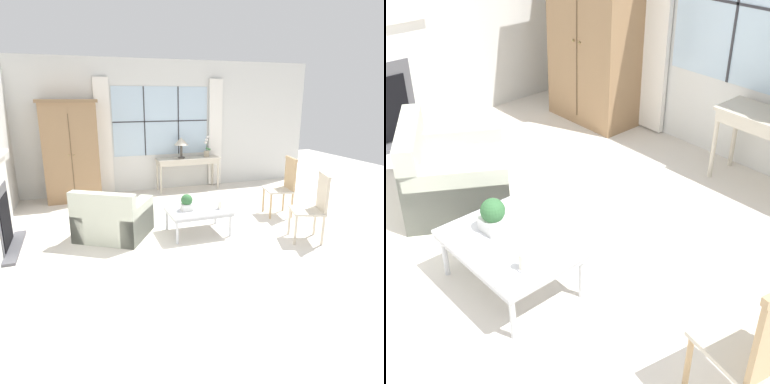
{
  "view_description": "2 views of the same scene",
  "coord_description": "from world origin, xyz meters",
  "views": [
    {
      "loc": [
        -1.82,
        -4.41,
        2.03
      ],
      "look_at": [
        -0.23,
        0.26,
        0.66
      ],
      "focal_mm": 32.0,
      "sensor_mm": 36.0,
      "label": 1
    },
    {
      "loc": [
        2.35,
        -1.37,
        2.57
      ],
      "look_at": [
        0.01,
        0.72,
        0.65
      ],
      "focal_mm": 50.0,
      "sensor_mm": 36.0,
      "label": 2
    }
  ],
  "objects": [
    {
      "name": "ground_plane",
      "position": [
        0.0,
        0.0,
        0.0
      ],
      "size": [
        14.0,
        14.0,
        0.0
      ],
      "primitive_type": "plane",
      "color": "silver"
    },
    {
      "name": "wall_back_windowed",
      "position": [
        0.0,
        3.02,
        1.39
      ],
      "size": [
        7.2,
        0.14,
        2.8
      ],
      "color": "silver",
      "rests_on": "ground_plane"
    },
    {
      "name": "armoire",
      "position": [
        -1.91,
        2.69,
        1.0
      ],
      "size": [
        1.1,
        0.59,
        1.99
      ],
      "color": "#93704C",
      "rests_on": "ground_plane"
    },
    {
      "name": "console_table",
      "position": [
        0.52,
        2.73,
        0.64
      ],
      "size": [
        1.41,
        0.41,
        0.72
      ],
      "color": "beige",
      "rests_on": "ground_plane"
    },
    {
      "name": "table_lamp",
      "position": [
        0.37,
        2.75,
        1.07
      ],
      "size": [
        0.32,
        0.32,
        0.46
      ],
      "color": "#4C4742",
      "rests_on": "console_table"
    },
    {
      "name": "potted_orchid",
      "position": [
        0.97,
        2.76,
        0.89
      ],
      "size": [
        0.16,
        0.12,
        0.48
      ],
      "color": "tan",
      "rests_on": "console_table"
    },
    {
      "name": "armchair_upholstered",
      "position": [
        -1.39,
        0.51,
        0.26
      ],
      "size": [
        1.26,
        1.22,
        0.76
      ],
      "color": "beige",
      "rests_on": "ground_plane"
    },
    {
      "name": "side_chair_wooden",
      "position": [
        1.57,
        0.55,
        0.57
      ],
      "size": [
        0.52,
        0.52,
        1.03
      ],
      "color": "beige",
      "rests_on": "ground_plane"
    },
    {
      "name": "accent_chair_wooden",
      "position": [
        1.35,
        -0.55,
        0.56
      ],
      "size": [
        0.57,
        0.57,
        0.99
      ],
      "color": "beige",
      "rests_on": "ground_plane"
    },
    {
      "name": "coffee_table",
      "position": [
        -0.15,
        0.23,
        0.35
      ],
      "size": [
        0.93,
        0.68,
        0.39
      ],
      "color": "silver",
      "rests_on": "ground_plane"
    },
    {
      "name": "potted_plant_small",
      "position": [
        -0.32,
        0.23,
        0.51
      ],
      "size": [
        0.17,
        0.17,
        0.25
      ],
      "color": "white",
      "rests_on": "coffee_table"
    },
    {
      "name": "pillar_candle",
      "position": [
        0.16,
        0.12,
        0.45
      ],
      "size": [
        0.09,
        0.09,
        0.14
      ],
      "color": "silver",
      "rests_on": "coffee_table"
    }
  ]
}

